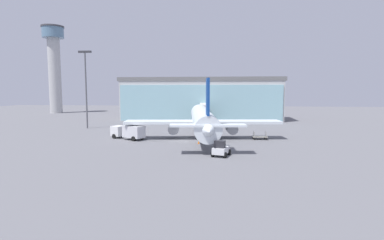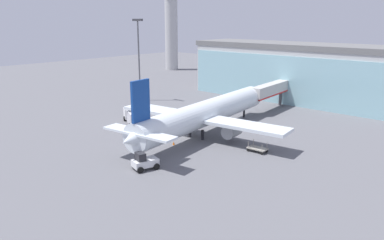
% 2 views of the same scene
% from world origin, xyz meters
% --- Properties ---
extents(ground, '(240.00, 240.00, 0.00)m').
position_xyz_m(ground, '(0.00, 0.00, 0.00)').
color(ground, slate).
extents(terminal_building, '(50.41, 14.72, 13.22)m').
position_xyz_m(terminal_building, '(-0.00, 40.96, 6.61)').
color(terminal_building, '#B6B6B6').
rests_on(terminal_building, ground).
extents(jet_bridge, '(3.41, 14.25, 5.57)m').
position_xyz_m(jet_bridge, '(1.74, 27.47, 4.20)').
color(jet_bridge, beige).
rests_on(jet_bridge, ground).
extents(control_tower, '(8.63, 8.63, 34.52)m').
position_xyz_m(control_tower, '(-60.58, 60.85, 20.48)').
color(control_tower, '#B2B2B2').
rests_on(control_tower, ground).
extents(apron_light_mast, '(3.20, 0.40, 18.69)m').
position_xyz_m(apron_light_mast, '(-26.06, 15.43, 11.09)').
color(apron_light_mast, '#59595E').
rests_on(apron_light_mast, ground).
extents(airplane, '(30.07, 37.47, 11.10)m').
position_xyz_m(airplane, '(2.98, 4.12, 3.60)').
color(airplane, white).
rests_on(airplane, ground).
extents(catering_truck, '(7.48, 5.37, 2.65)m').
position_xyz_m(catering_truck, '(-10.94, 0.79, 1.47)').
color(catering_truck, silver).
rests_on(catering_truck, ground).
extents(baggage_cart, '(2.86, 1.71, 1.50)m').
position_xyz_m(baggage_cart, '(13.98, 3.14, 0.50)').
color(baggage_cart, '#9E998C').
rests_on(baggage_cart, ground).
extents(pushback_tug, '(2.90, 3.57, 2.30)m').
position_xyz_m(pushback_tug, '(6.71, -12.02, 0.97)').
color(pushback_tug, silver).
rests_on(pushback_tug, ground).
extents(safety_cone_nose, '(0.36, 0.36, 0.55)m').
position_xyz_m(safety_cone_nose, '(2.77, -2.68, 0.28)').
color(safety_cone_nose, orange).
rests_on(safety_cone_nose, ground).
extents(safety_cone_wingtip, '(0.36, 0.36, 0.55)m').
position_xyz_m(safety_cone_wingtip, '(-10.14, 2.47, 0.28)').
color(safety_cone_wingtip, orange).
rests_on(safety_cone_wingtip, ground).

